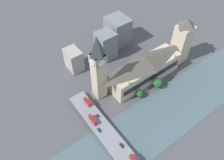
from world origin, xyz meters
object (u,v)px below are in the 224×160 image
object	(u,v)px
double_decker_bus_lead	(87,102)
parliament_hall	(145,69)
clock_tower	(98,68)
victoria_tower	(182,41)
double_decker_bus_rear	(93,120)
car_southbound_lead	(99,130)
road_bridge	(117,147)
car_northbound_lead	(98,116)
car_northbound_tail	(122,145)

from	to	relation	value
double_decker_bus_lead	parliament_hall	bearing A→B (deg)	-94.33
clock_tower	double_decker_bus_lead	world-z (taller)	clock_tower
victoria_tower	double_decker_bus_rear	bearing A→B (deg)	96.50
double_decker_bus_lead	car_southbound_lead	distance (m)	31.58
road_bridge	car_northbound_lead	bearing A→B (deg)	-6.13
clock_tower	victoria_tower	xyz separation A→B (m)	(-10.57, -102.59, -12.15)
road_bridge	car_northbound_tail	bearing A→B (deg)	-121.86
double_decker_bus_rear	car_northbound_tail	distance (m)	34.53
road_bridge	double_decker_bus_rear	xyz separation A→B (m)	(31.69, 3.04, 3.65)
double_decker_bus_lead	double_decker_bus_rear	size ratio (longest dim) A/B	0.93
double_decker_bus_rear	car_northbound_tail	size ratio (longest dim) A/B	2.37
parliament_hall	car_northbound_tail	bearing A→B (deg)	125.32
car_northbound_lead	car_northbound_tail	distance (m)	35.71
road_bridge	car_southbound_lead	xyz separation A→B (m)	(20.63, 3.63, 1.66)
double_decker_bus_rear	car_northbound_tail	world-z (taller)	double_decker_bus_rear
road_bridge	victoria_tower	bearing A→B (deg)	-69.61
parliament_hall	car_southbound_lead	world-z (taller)	parliament_hall
parliament_hall	car_southbound_lead	distance (m)	80.05
car_northbound_tail	parliament_hall	bearing A→B (deg)	-54.68
clock_tower	double_decker_bus_lead	size ratio (longest dim) A/B	7.19
parliament_hall	car_northbound_tail	distance (m)	84.09
clock_tower	double_decker_bus_rear	bearing A→B (deg)	135.44
car_northbound_tail	car_southbound_lead	distance (m)	23.87
car_northbound_tail	car_southbound_lead	xyz separation A→B (m)	(22.79, 7.10, 0.03)
parliament_hall	double_decker_bus_lead	size ratio (longest dim) A/B	7.96
car_northbound_tail	victoria_tower	bearing A→B (deg)	-68.18
parliament_hall	car_northbound_lead	xyz separation A→B (m)	(-12.58, 68.03, -9.72)
clock_tower	double_decker_bus_rear	distance (m)	47.06
parliament_hall	clock_tower	world-z (taller)	clock_tower
clock_tower	victoria_tower	distance (m)	103.85
road_bridge	car_northbound_lead	world-z (taller)	car_northbound_lead
car_northbound_lead	double_decker_bus_lead	bearing A→B (deg)	-0.29
road_bridge	double_decker_bus_rear	size ratio (longest dim) A/B	12.24
clock_tower	car_northbound_tail	xyz separation A→B (m)	(-58.92, 18.16, -33.28)
clock_tower	car_southbound_lead	bearing A→B (deg)	145.04
clock_tower	road_bridge	xyz separation A→B (m)	(-56.76, 21.64, -34.91)
victoria_tower	road_bridge	distance (m)	134.47
clock_tower	car_northbound_tail	distance (m)	70.06
clock_tower	car_northbound_lead	world-z (taller)	clock_tower
car_northbound_tail	car_southbound_lead	world-z (taller)	car_southbound_lead
victoria_tower	car_southbound_lead	xyz separation A→B (m)	(-25.56, 127.85, -21.10)
road_bridge	car_southbound_lead	bearing A→B (deg)	9.98
double_decker_bus_lead	double_decker_bus_rear	world-z (taller)	double_decker_bus_lead
clock_tower	double_decker_bus_lead	distance (m)	36.42
car_northbound_lead	car_northbound_tail	bearing A→B (deg)	179.80
double_decker_bus_lead	car_northbound_lead	distance (m)	17.85
car_northbound_lead	road_bridge	bearing A→B (deg)	173.87
double_decker_bus_lead	car_northbound_tail	xyz separation A→B (m)	(-53.44, 0.22, -2.06)
clock_tower	car_northbound_tail	size ratio (longest dim) A/B	15.81
victoria_tower	road_bridge	bearing A→B (deg)	110.39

